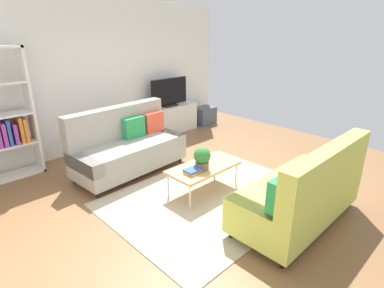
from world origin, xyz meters
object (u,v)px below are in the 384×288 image
(potted_plant, at_px, (202,158))
(vase_0, at_px, (147,105))
(tv_console, at_px, (169,119))
(table_book_0, at_px, (193,172))
(storage_trunk, at_px, (205,115))
(couch_green, at_px, (303,192))
(coffee_table, at_px, (204,168))
(tv, at_px, (169,93))
(couch_beige, at_px, (128,146))
(bottle_0, at_px, (155,104))
(bottle_1, at_px, (159,105))

(potted_plant, distance_m, vase_0, 2.84)
(tv_console, xyz_separation_m, table_book_0, (-1.77, -2.61, 0.12))
(tv_console, height_order, storage_trunk, tv_console)
(couch_green, height_order, coffee_table, couch_green)
(coffee_table, xyz_separation_m, tv_console, (1.49, 2.55, -0.07))
(tv_console, relative_size, tv, 1.40)
(coffee_table, xyz_separation_m, tv, (1.49, 2.53, 0.56))
(storage_trunk, distance_m, vase_0, 1.76)
(potted_plant, bearing_deg, coffee_table, 30.64)
(tv_console, bearing_deg, tv, -90.00)
(coffee_table, bearing_deg, couch_green, -78.60)
(table_book_0, bearing_deg, coffee_table, 11.50)
(tv, height_order, storage_trunk, tv)
(couch_beige, relative_size, table_book_0, 8.13)
(couch_beige, distance_m, storage_trunk, 3.16)
(table_book_0, bearing_deg, vase_0, 65.95)
(bottle_0, bearing_deg, coffee_table, -112.86)
(coffee_table, relative_size, table_book_0, 4.58)
(bottle_0, bearing_deg, storage_trunk, -2.24)
(couch_green, bearing_deg, vase_0, 81.39)
(storage_trunk, bearing_deg, potted_plant, -136.93)
(couch_green, distance_m, bottle_0, 4.02)
(coffee_table, bearing_deg, vase_0, 70.68)
(couch_beige, xyz_separation_m, tv, (1.88, 1.11, 0.51))
(vase_0, bearing_deg, bottle_0, -31.48)
(tv_console, relative_size, table_book_0, 5.83)
(storage_trunk, xyz_separation_m, vase_0, (-1.68, 0.15, 0.52))
(tv_console, distance_m, table_book_0, 3.15)
(vase_0, bearing_deg, tv_console, -4.93)
(table_book_0, bearing_deg, bottle_1, 60.93)
(couch_green, bearing_deg, potted_plant, 105.50)
(storage_trunk, xyz_separation_m, bottle_0, (-1.53, 0.06, 0.54))
(vase_0, bearing_deg, couch_beige, -137.75)
(couch_green, distance_m, storage_trunk, 4.51)
(couch_green, height_order, tv_console, couch_green)
(tv, bearing_deg, bottle_1, -176.62)
(coffee_table, bearing_deg, storage_trunk, 43.42)
(table_book_0, bearing_deg, couch_green, -67.66)
(potted_plant, xyz_separation_m, bottle_1, (1.24, 2.56, 0.14))
(tv, bearing_deg, couch_green, -106.97)
(tv, xyz_separation_m, bottle_0, (-0.43, -0.02, -0.19))
(storage_trunk, bearing_deg, bottle_0, 177.76)
(coffee_table, height_order, bottle_0, bottle_0)
(potted_plant, bearing_deg, bottle_0, 65.91)
(couch_beige, relative_size, bottle_0, 8.31)
(tv, height_order, bottle_1, tv)
(storage_trunk, xyz_separation_m, bottle_1, (-1.44, 0.06, 0.51))
(couch_beige, xyz_separation_m, storage_trunk, (2.98, 1.03, -0.23))
(coffee_table, height_order, tv, tv)
(tv_console, relative_size, potted_plant, 4.17)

